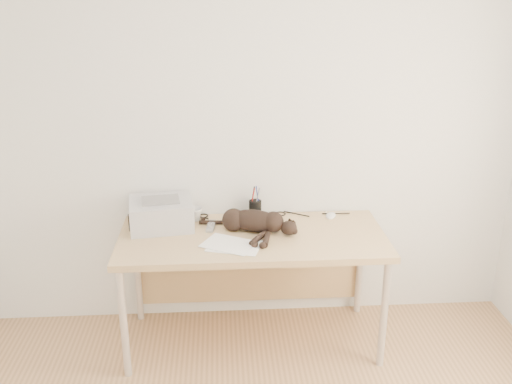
{
  "coord_description": "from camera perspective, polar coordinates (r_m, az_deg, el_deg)",
  "views": [
    {
      "loc": [
        -0.18,
        -1.72,
        2.17
      ],
      "look_at": [
        0.02,
        1.34,
        1.03
      ],
      "focal_mm": 40.0,
      "sensor_mm": 36.0,
      "label": 1
    }
  ],
  "objects": [
    {
      "name": "printer",
      "position": [
        3.56,
        -9.46,
        -2.12
      ],
      "size": [
        0.42,
        0.37,
        0.18
      ],
      "color": "#BBBBC0",
      "rests_on": "desk"
    },
    {
      "name": "pen_cup",
      "position": [
        3.67,
        -0.08,
        -1.65
      ],
      "size": [
        0.08,
        0.08,
        0.2
      ],
      "color": "black",
      "rests_on": "desk"
    },
    {
      "name": "cable_tangle",
      "position": [
        3.71,
        -0.64,
        -2.27
      ],
      "size": [
        1.36,
        0.07,
        0.01
      ],
      "primitive_type": null,
      "color": "black",
      "rests_on": "desk"
    },
    {
      "name": "cat",
      "position": [
        3.46,
        -0.45,
        -3.0
      ],
      "size": [
        0.6,
        0.41,
        0.14
      ],
      "rotation": [
        0.0,
        0.0,
        -0.33
      ],
      "color": "black",
      "rests_on": "desk"
    },
    {
      "name": "remote_black",
      "position": [
        3.56,
        0.17,
        -3.19
      ],
      "size": [
        0.06,
        0.19,
        0.02
      ],
      "primitive_type": "cube",
      "rotation": [
        0.0,
        0.0,
        -0.03
      ],
      "color": "black",
      "rests_on": "desk"
    },
    {
      "name": "papers",
      "position": [
        3.3,
        -2.45,
        -5.32
      ],
      "size": [
        0.38,
        0.33,
        0.01
      ],
      "color": "white",
      "rests_on": "desk"
    },
    {
      "name": "desk",
      "position": [
        3.56,
        -0.44,
        -5.72
      ],
      "size": [
        1.6,
        0.7,
        0.74
      ],
      "color": "#D1B67A",
      "rests_on": "floor"
    },
    {
      "name": "wall_back",
      "position": [
        3.58,
        -0.72,
        6.25
      ],
      "size": [
        3.5,
        0.0,
        3.5
      ],
      "primitive_type": "plane",
      "rotation": [
        1.57,
        0.0,
        0.0
      ],
      "color": "white",
      "rests_on": "floor"
    },
    {
      "name": "mouse",
      "position": [
        3.72,
        7.49,
        -2.19
      ],
      "size": [
        0.1,
        0.13,
        0.04
      ],
      "primitive_type": "ellipsoid",
      "rotation": [
        0.0,
        0.0,
        -0.38
      ],
      "color": "silver",
      "rests_on": "desk"
    },
    {
      "name": "mug",
      "position": [
        3.64,
        -6.1,
        -2.24
      ],
      "size": [
        0.11,
        0.11,
        0.08
      ],
      "primitive_type": "imported",
      "rotation": [
        0.0,
        0.0,
        0.35
      ],
      "color": "white",
      "rests_on": "desk"
    },
    {
      "name": "remote_grey",
      "position": [
        3.54,
        -4.54,
        -3.42
      ],
      "size": [
        0.06,
        0.16,
        0.02
      ],
      "primitive_type": "cube",
      "rotation": [
        0.0,
        0.0,
        -0.11
      ],
      "color": "gray",
      "rests_on": "desk"
    }
  ]
}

